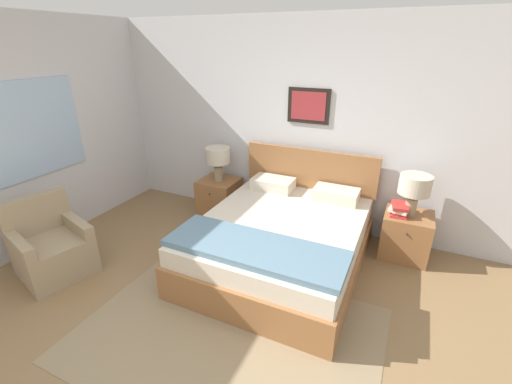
{
  "coord_description": "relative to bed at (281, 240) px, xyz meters",
  "views": [
    {
      "loc": [
        1.35,
        -1.38,
        2.28
      ],
      "look_at": [
        0.01,
        1.49,
        0.9
      ],
      "focal_mm": 24.0,
      "sensor_mm": 36.0,
      "label": 1
    }
  ],
  "objects": [
    {
      "name": "wall_left",
      "position": [
        -2.81,
        -0.31,
        1.0
      ],
      "size": [
        0.08,
        5.1,
        2.6
      ],
      "color": "silver",
      "rests_on": "ground_plane"
    },
    {
      "name": "wall_back",
      "position": [
        -0.23,
        1.09,
        1.0
      ],
      "size": [
        7.5,
        0.09,
        2.6
      ],
      "color": "silver",
      "rests_on": "ground_plane"
    },
    {
      "name": "book_hardcover_middle",
      "position": [
        1.12,
        0.72,
        0.26
      ],
      "size": [
        0.19,
        0.23,
        0.02
      ],
      "rotation": [
        0.0,
        0.0,
        0.15
      ],
      "color": "#B7332D",
      "rests_on": "book_thick_bottom"
    },
    {
      "name": "book_slim_near_top",
      "position": [
        1.12,
        0.72,
        0.33
      ],
      "size": [
        0.2,
        0.28,
        0.04
      ],
      "rotation": [
        0.0,
        0.0,
        0.16
      ],
      "color": "#B7332D",
      "rests_on": "book_novel_upper"
    },
    {
      "name": "bed",
      "position": [
        0.0,
        0.0,
        0.0
      ],
      "size": [
        1.69,
        2.05,
        1.07
      ],
      "color": "#936038",
      "rests_on": "ground_plane"
    },
    {
      "name": "armchair",
      "position": [
        -2.14,
        -1.16,
        -0.02
      ],
      "size": [
        0.82,
        0.8,
        0.82
      ],
      "rotation": [
        0.0,
        0.0,
        -1.84
      ],
      "color": "#998466",
      "rests_on": "ground_plane"
    },
    {
      "name": "ground_plane",
      "position": [
        -0.23,
        -1.64,
        -0.3
      ],
      "size": [
        16.0,
        16.0,
        0.0
      ],
      "primitive_type": "plane",
      "color": "olive"
    },
    {
      "name": "nightstand_by_door",
      "position": [
        1.23,
        0.77,
        -0.04
      ],
      "size": [
        0.51,
        0.51,
        0.52
      ],
      "color": "#936038",
      "rests_on": "ground_plane"
    },
    {
      "name": "book_novel_upper",
      "position": [
        1.12,
        0.72,
        0.29
      ],
      "size": [
        0.23,
        0.25,
        0.04
      ],
      "rotation": [
        0.0,
        0.0,
        -0.19
      ],
      "color": "silver",
      "rests_on": "book_hardcover_middle"
    },
    {
      "name": "book_thick_bottom",
      "position": [
        1.12,
        0.72,
        0.24
      ],
      "size": [
        0.18,
        0.25,
        0.03
      ],
      "rotation": [
        0.0,
        0.0,
        0.04
      ],
      "color": "#B7332D",
      "rests_on": "nightstand_by_door"
    },
    {
      "name": "area_rug_main",
      "position": [
        -0.03,
        -1.14,
        -0.3
      ],
      "size": [
        2.48,
        1.79,
        0.01
      ],
      "color": "#897556",
      "rests_on": "ground_plane"
    },
    {
      "name": "table_lamp_by_door",
      "position": [
        1.23,
        0.77,
        0.56
      ],
      "size": [
        0.33,
        0.33,
        0.47
      ],
      "color": "gray",
      "rests_on": "nightstand_by_door"
    },
    {
      "name": "nightstand_near_window",
      "position": [
        -1.23,
        0.77,
        -0.04
      ],
      "size": [
        0.51,
        0.51,
        0.52
      ],
      "color": "#936038",
      "rests_on": "ground_plane"
    },
    {
      "name": "table_lamp_near_window",
      "position": [
        -1.23,
        0.77,
        0.56
      ],
      "size": [
        0.33,
        0.33,
        0.47
      ],
      "color": "gray",
      "rests_on": "nightstand_near_window"
    }
  ]
}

